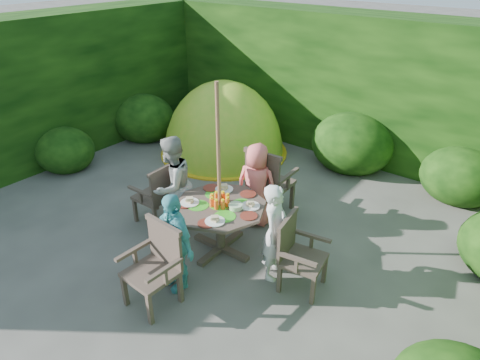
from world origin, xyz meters
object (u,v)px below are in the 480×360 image
Objects in this scene: child_left at (172,186)px; garden_chair_left at (158,193)px; patio_table at (220,212)px; child_back at (257,185)px; dome_tent at (223,152)px; garden_chair_front at (156,265)px; garden_chair_back at (268,181)px; garden_chair_right at (298,253)px; child_front at (175,242)px; parasol_pole at (219,174)px; child_right at (275,232)px.

garden_chair_left is at bearing -97.02° from child_left.
child_back is at bearing 92.11° from patio_table.
garden_chair_front is at bearing -46.70° from dome_tent.
dome_tent reaches higher than garden_chair_back.
child_back reaches higher than garden_chair_left.
garden_chair_back reaches higher than patio_table.
garden_chair_right is 1.38m from child_back.
child_front is (0.02, -0.80, 0.03)m from patio_table.
child_left is at bearing 52.80° from garden_chair_back.
parasol_pole is at bearing -37.00° from dome_tent.
parasol_pole is at bearing 106.19° from child_front.
garden_chair_front is at bearing 89.20° from garden_chair_back.
child_back is at bearing 45.94° from garden_chair_right.
parasol_pole is 0.80× the size of dome_tent.
parasol_pole reaches higher than child_back.
patio_table is 1.01× the size of child_back.
parasol_pole is 1.28m from garden_chair_right.
patio_table is 0.80m from child_right.
child_back is 0.99× the size of child_front.
parasol_pole is (-0.00, -0.00, 0.53)m from patio_table.
child_right is 1.13m from child_back.
child_right is at bearing 82.98° from child_left.
child_left is (-0.80, -0.03, -0.42)m from parasol_pole.
dome_tent is at bearing 136.14° from child_front.
parasol_pole is 0.94m from child_front.
garden_chair_back is 0.83× the size of child_right.
garden_chair_front is (1.14, -1.06, 0.02)m from garden_chair_left.
garden_chair_right is at bearing 82.67° from child_left.
parasol_pole is 0.95m from child_back.
child_right is 0.88× the size of child_left.
garden_chair_front is 3.98m from dome_tent.
garden_chair_back is at bearing 91.96° from patio_table.
garden_chair_front is 0.32m from child_front.
garden_chair_front is (0.04, -1.10, -0.09)m from patio_table.
garden_chair_left is 0.86× the size of garden_chair_back.
child_left is at bearing -178.17° from parasol_pole.
child_left is at bearing 81.87° from garden_chair_right.
parasol_pole reaches higher than garden_chair_left.
garden_chair_left is 1.91m from child_right.
garden_chair_back is 2.19m from garden_chair_front.
child_left is 2.70m from dome_tent.
child_left is at bearing 76.43° from child_right.
dome_tent is at bearing 34.22° from child_right.
garden_chair_right is 0.31× the size of dome_tent.
garden_chair_front is 1.38m from child_left.
garden_chair_left is at bearing 23.02° from child_back.
garden_chair_front is at bearing 130.60° from child_right.
child_right is 1.60m from child_left.
garden_chair_left is 0.72× the size of child_front.
child_back is (-0.03, 0.80, -0.50)m from parasol_pole.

